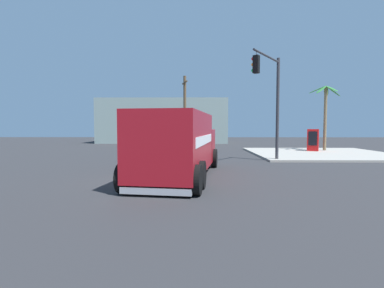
% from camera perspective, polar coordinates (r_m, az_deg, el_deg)
% --- Properties ---
extents(ground_plane, '(100.00, 100.00, 0.00)m').
position_cam_1_polar(ground_plane, '(12.17, -8.53, -7.15)').
color(ground_plane, '#2B2B2D').
extents(sidewalk_corner_far, '(10.67, 10.67, 0.14)m').
position_cam_1_polar(sidewalk_corner_far, '(25.76, 23.42, -1.68)').
color(sidewalk_corner_far, '#9E998E').
rests_on(sidewalk_corner_far, ground).
extents(delivery_truck, '(3.84, 8.48, 2.77)m').
position_cam_1_polar(delivery_truck, '(12.90, -2.47, 0.00)').
color(delivery_truck, '#AD141E').
rests_on(delivery_truck, ground).
extents(traffic_light_secondary, '(2.31, 3.27, 6.39)m').
position_cam_1_polar(traffic_light_secondary, '(18.86, 14.90, 9.61)').
color(traffic_light_secondary, '#38383D').
rests_on(traffic_light_secondary, sidewalk_corner_far).
extents(vending_machine_red, '(1.13, 1.06, 1.85)m').
position_cam_1_polar(vending_machine_red, '(27.32, 22.13, 0.71)').
color(vending_machine_red, red).
rests_on(vending_machine_red, sidewalk_corner_far).
extents(palm_tree_far, '(2.56, 2.60, 5.61)m').
position_cam_1_polar(palm_tree_far, '(28.42, 24.16, 6.25)').
color(palm_tree_far, '#7A6647').
rests_on(palm_tree_far, sidewalk_corner_far).
extents(utility_pole, '(0.65, 2.16, 7.57)m').
position_cam_1_polar(utility_pole, '(31.97, -1.38, 6.43)').
color(utility_pole, brown).
rests_on(utility_pole, ground).
extents(building_backdrop, '(17.09, 6.00, 5.89)m').
position_cam_1_polar(building_backdrop, '(41.16, -5.49, 4.37)').
color(building_backdrop, gray).
rests_on(building_backdrop, ground).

